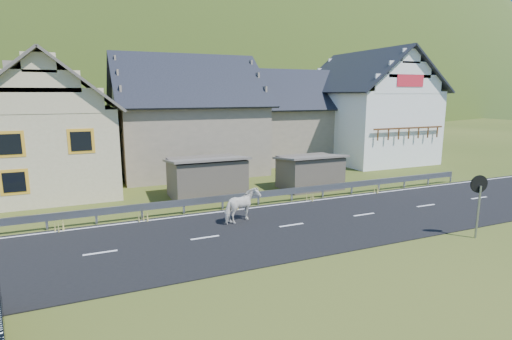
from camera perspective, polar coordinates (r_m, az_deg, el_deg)
name	(u,v)px	position (r m, az deg, el deg)	size (l,w,h in m)	color
ground	(291,226)	(18.10, 5.07, -7.97)	(160.00, 160.00, 0.00)	#2F3F12
road	(291,226)	(18.09, 5.07, -7.91)	(60.00, 7.00, 0.04)	black
lane_markings	(291,225)	(18.08, 5.07, -7.84)	(60.00, 6.60, 0.01)	silver
guardrail	(258,195)	(21.11, 0.35, -3.59)	(28.10, 0.09, 0.75)	#93969B
shed_left	(207,178)	(22.91, -7.08, -1.13)	(4.30, 3.30, 2.40)	brown
shed_right	(310,172)	(25.05, 7.68, -0.35)	(3.80, 2.90, 2.20)	brown
house_cream	(51,119)	(27.14, -27.25, 6.56)	(7.80, 9.80, 8.30)	beige
house_stone_a	(186,110)	(30.92, -9.91, 8.49)	(10.80, 9.80, 8.90)	gray
house_stone_b	(291,112)	(36.40, 4.99, 8.31)	(9.80, 8.80, 8.10)	gray
house_white	(367,102)	(37.18, 15.54, 9.29)	(8.80, 10.80, 9.70)	white
mountain	(117,150)	(197.19, -19.26, 2.73)	(440.00, 280.00, 260.00)	#203E13
horse	(242,206)	(18.29, -2.00, -5.11)	(1.79, 0.82, 1.52)	white
traffic_mirror	(479,192)	(18.44, 29.19, -2.79)	(0.71, 0.28, 2.62)	#93969B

